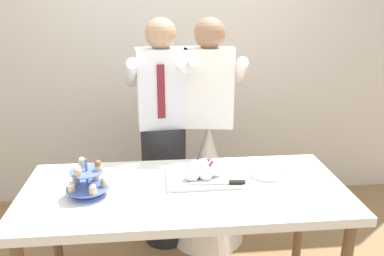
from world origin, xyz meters
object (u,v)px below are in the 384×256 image
(person_groom, at_px, (164,149))
(person_bride, at_px, (208,168))
(cupcake_stand, at_px, (88,182))
(main_cake_tray, at_px, (203,172))
(plate_stack, at_px, (267,171))
(dessert_table, at_px, (185,200))

(person_groom, height_order, person_bride, same)
(cupcake_stand, bearing_deg, person_groom, 59.22)
(main_cake_tray, height_order, plate_stack, main_cake_tray)
(plate_stack, xyz_separation_m, person_groom, (-0.60, 0.56, -0.06))
(plate_stack, bearing_deg, main_cake_tray, -177.42)
(dessert_table, height_order, plate_stack, plate_stack)
(main_cake_tray, xyz_separation_m, plate_stack, (0.39, 0.02, -0.01))
(dessert_table, height_order, main_cake_tray, main_cake_tray)
(plate_stack, relative_size, person_groom, 0.12)
(cupcake_stand, xyz_separation_m, main_cake_tray, (0.63, 0.13, -0.04))
(person_groom, bearing_deg, person_bride, -1.51)
(dessert_table, distance_m, plate_stack, 0.52)
(main_cake_tray, relative_size, plate_stack, 2.11)
(plate_stack, height_order, person_bride, person_bride)
(cupcake_stand, distance_m, plate_stack, 1.03)
(person_bride, bearing_deg, cupcake_stand, -136.85)
(main_cake_tray, xyz_separation_m, person_bride, (0.11, 0.56, -0.23))
(plate_stack, relative_size, person_bride, 0.12)
(dessert_table, distance_m, main_cake_tray, 0.19)
(cupcake_stand, height_order, person_groom, person_groom)
(person_bride, bearing_deg, person_groom, 178.49)
(main_cake_tray, distance_m, plate_stack, 0.39)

